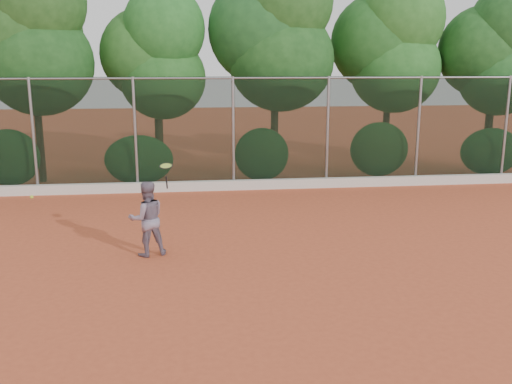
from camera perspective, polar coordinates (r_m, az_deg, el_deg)
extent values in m
plane|color=#C2502D|center=(11.44, 0.60, -7.23)|extent=(80.00, 80.00, 0.00)
cube|color=silver|center=(17.94, -2.19, 0.70)|extent=(24.00, 0.20, 0.30)
imported|color=slate|center=(11.95, -10.85, -2.64)|extent=(0.90, 0.78, 1.57)
cube|color=black|center=(17.84, -2.29, 5.85)|extent=(24.00, 0.01, 3.50)
cylinder|color=gray|center=(17.72, -2.34, 11.31)|extent=(24.00, 0.06, 0.06)
cylinder|color=gray|center=(18.38, -21.36, 5.18)|extent=(0.09, 0.09, 3.50)
cylinder|color=gray|center=(17.86, -11.97, 5.59)|extent=(0.09, 0.09, 3.50)
cylinder|color=gray|center=(17.84, -2.29, 5.85)|extent=(0.09, 0.09, 3.50)
cylinder|color=gray|center=(18.32, 7.16, 5.95)|extent=(0.09, 0.09, 3.50)
cylinder|color=gray|center=(19.26, 15.90, 5.89)|extent=(0.09, 0.09, 3.50)
cylinder|color=gray|center=(20.60, 23.67, 5.73)|extent=(0.09, 0.09, 3.50)
cylinder|color=#3E2717|center=(20.32, -20.80, 5.03)|extent=(0.24, 0.24, 2.90)
ellipsoid|color=#2A6125|center=(20.02, -20.87, 11.97)|extent=(3.50, 2.90, 3.40)
ellipsoid|color=#326827|center=(20.45, -22.30, 14.67)|extent=(3.80, 3.10, 3.70)
ellipsoid|color=#336827|center=(19.98, -21.11, 17.43)|extent=(3.10, 2.60, 3.20)
cylinder|color=#45321A|center=(20.17, -9.63, 4.92)|extent=(0.28, 0.28, 2.40)
ellipsoid|color=#20571D|center=(19.88, -9.30, 11.19)|extent=(2.90, 2.40, 2.80)
ellipsoid|color=#24581E|center=(20.20, -10.81, 13.43)|extent=(3.20, 2.70, 3.10)
ellipsoid|color=#1F5C21|center=(19.70, -9.20, 15.84)|extent=(2.70, 2.30, 2.90)
cylinder|color=#49331C|center=(20.03, 1.86, 5.91)|extent=(0.26, 0.26, 3.00)
ellipsoid|color=#2C6727|center=(19.81, 2.54, 13.07)|extent=(3.60, 3.00, 3.50)
ellipsoid|color=#286B2B|center=(20.06, 0.96, 15.94)|extent=(3.90, 3.20, 3.80)
ellipsoid|color=#326C29|center=(19.83, 2.95, 18.57)|extent=(3.20, 2.70, 3.30)
cylinder|color=#4A2D1C|center=(21.24, 12.83, 5.59)|extent=(0.24, 0.24, 2.70)
ellipsoid|color=#215C1F|center=(21.06, 13.77, 11.90)|extent=(3.20, 2.70, 3.10)
ellipsoid|color=#1B4F1B|center=(21.18, 12.30, 14.41)|extent=(3.50, 2.90, 3.40)
ellipsoid|color=#245C1F|center=(21.05, 14.39, 16.50)|extent=(3.00, 2.50, 3.10)
cylinder|color=#3B2716|center=(22.41, 22.15, 5.07)|extent=(0.28, 0.28, 2.50)
ellipsoid|color=#2D732C|center=(22.26, 23.23, 10.76)|extent=(3.00, 2.50, 2.90)
ellipsoid|color=#2C6928|center=(22.28, 21.88, 12.94)|extent=(3.30, 2.80, 3.20)
ellipsoid|color=#266125|center=(22.25, 23.97, 14.83)|extent=(2.80, 2.40, 3.00)
ellipsoid|color=#2B6C29|center=(19.51, -23.45, 3.18)|extent=(1.90, 1.00, 1.80)
ellipsoid|color=#31762D|center=(18.78, -11.63, 3.17)|extent=(2.20, 1.16, 1.60)
ellipsoid|color=#2A6526|center=(18.85, 0.58, 3.78)|extent=(1.80, 1.04, 1.76)
ellipsoid|color=#36702A|center=(19.74, 12.21, 4.20)|extent=(2.00, 1.10, 1.84)
ellipsoid|color=#2A6C29|center=(21.39, 22.40, 3.77)|extent=(2.16, 1.12, 1.64)
cylinder|color=black|center=(11.63, -8.92, 0.95)|extent=(0.04, 0.11, 0.27)
torus|color=black|center=(11.50, -8.99, 2.59)|extent=(0.30, 0.30, 0.10)
cylinder|color=#A5C339|center=(11.50, -8.99, 2.59)|extent=(0.26, 0.25, 0.07)
sphere|color=#B7D330|center=(12.33, -21.52, -0.46)|extent=(0.07, 0.07, 0.07)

